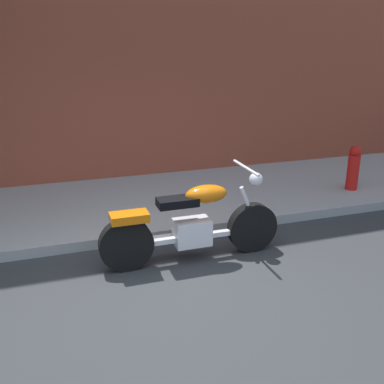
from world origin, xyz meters
TOP-DOWN VIEW (x-y plane):
  - ground_plane at (0.00, 0.00)m, footprint 60.00×60.00m
  - sidewalk at (0.00, 2.68)m, footprint 19.72×2.68m
  - motorcycle at (0.53, 0.70)m, footprint 2.26×0.70m
  - fire_hydrant at (3.87, 2.04)m, footprint 0.20×0.20m

SIDE VIEW (x-z plane):
  - ground_plane at x=0.00m, z-range 0.00..0.00m
  - sidewalk at x=0.00m, z-range 0.00..0.14m
  - motorcycle at x=0.53m, z-range -0.12..1.02m
  - fire_hydrant at x=3.87m, z-range 0.00..0.91m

